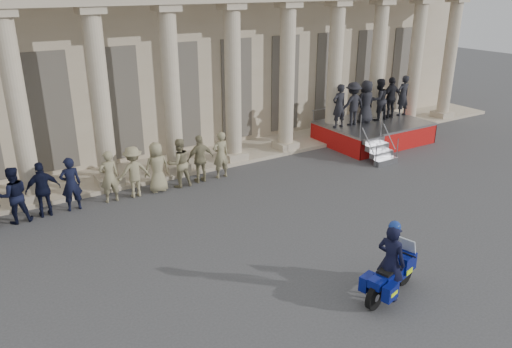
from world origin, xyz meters
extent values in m
plane|color=#3B3B3D|center=(0.00, 0.00, 0.00)|extent=(90.00, 90.00, 0.00)
cube|color=tan|center=(0.00, 15.00, 4.50)|extent=(40.00, 10.00, 9.00)
cube|color=tan|center=(0.00, 8.80, 0.07)|extent=(40.00, 2.60, 0.15)
cube|color=tan|center=(-3.90, 8.00, 0.30)|extent=(0.90, 0.90, 0.30)
cylinder|color=tan|center=(-3.90, 8.00, 3.25)|extent=(0.64, 0.64, 5.60)
cube|color=tan|center=(-3.90, 8.00, 6.17)|extent=(0.85, 0.85, 0.24)
cube|color=tan|center=(-1.30, 8.00, 0.30)|extent=(0.90, 0.90, 0.30)
cylinder|color=tan|center=(-1.30, 8.00, 3.25)|extent=(0.64, 0.64, 5.60)
cube|color=tan|center=(-1.30, 8.00, 6.17)|extent=(0.85, 0.85, 0.24)
cube|color=tan|center=(1.30, 8.00, 0.30)|extent=(0.90, 0.90, 0.30)
cylinder|color=tan|center=(1.30, 8.00, 3.25)|extent=(0.64, 0.64, 5.60)
cube|color=tan|center=(1.30, 8.00, 6.17)|extent=(0.85, 0.85, 0.24)
cube|color=tan|center=(3.90, 8.00, 0.30)|extent=(0.90, 0.90, 0.30)
cylinder|color=tan|center=(3.90, 8.00, 3.25)|extent=(0.64, 0.64, 5.60)
cube|color=tan|center=(3.90, 8.00, 6.17)|extent=(0.85, 0.85, 0.24)
cube|color=tan|center=(6.50, 8.00, 0.30)|extent=(0.90, 0.90, 0.30)
cylinder|color=tan|center=(6.50, 8.00, 3.25)|extent=(0.64, 0.64, 5.60)
cube|color=tan|center=(6.50, 8.00, 6.17)|extent=(0.85, 0.85, 0.24)
cube|color=tan|center=(9.10, 8.00, 0.30)|extent=(0.90, 0.90, 0.30)
cylinder|color=tan|center=(9.10, 8.00, 3.25)|extent=(0.64, 0.64, 5.60)
cube|color=tan|center=(9.10, 8.00, 6.17)|extent=(0.85, 0.85, 0.24)
cube|color=tan|center=(11.70, 8.00, 0.30)|extent=(0.90, 0.90, 0.30)
cylinder|color=tan|center=(11.70, 8.00, 3.25)|extent=(0.64, 0.64, 5.60)
cube|color=tan|center=(11.70, 8.00, 6.17)|extent=(0.85, 0.85, 0.24)
cube|color=tan|center=(14.30, 8.00, 0.30)|extent=(0.90, 0.90, 0.30)
cylinder|color=tan|center=(14.30, 8.00, 3.25)|extent=(0.64, 0.64, 5.60)
cube|color=tan|center=(14.30, 8.00, 6.17)|extent=(0.85, 0.85, 0.24)
cube|color=tan|center=(16.90, 8.00, 0.30)|extent=(0.90, 0.90, 0.30)
cylinder|color=tan|center=(16.90, 8.00, 3.25)|extent=(0.64, 0.64, 5.60)
cube|color=tan|center=(16.90, 8.00, 6.17)|extent=(0.85, 0.85, 0.24)
cube|color=black|center=(-2.60, 10.02, 2.55)|extent=(1.30, 0.12, 4.20)
cube|color=black|center=(0.00, 10.02, 2.55)|extent=(1.30, 0.12, 4.20)
cube|color=black|center=(2.60, 10.02, 2.55)|extent=(1.30, 0.12, 4.20)
cube|color=black|center=(5.20, 10.02, 2.55)|extent=(1.30, 0.12, 4.20)
cube|color=black|center=(7.80, 10.02, 2.55)|extent=(1.30, 0.12, 4.20)
cube|color=black|center=(10.40, 10.02, 2.55)|extent=(1.30, 0.12, 4.20)
cube|color=black|center=(13.00, 10.02, 2.55)|extent=(1.30, 0.12, 4.20)
cube|color=black|center=(15.60, 10.02, 2.55)|extent=(1.30, 0.12, 4.20)
imported|color=black|center=(-4.56, 6.76, 0.91)|extent=(0.88, 0.69, 1.81)
imported|color=black|center=(-3.72, 6.76, 0.91)|extent=(1.06, 0.44, 1.81)
imported|color=black|center=(-2.87, 6.76, 0.91)|extent=(0.66, 0.43, 1.81)
imported|color=gray|center=(-1.62, 6.76, 0.91)|extent=(0.66, 0.43, 1.81)
imported|color=gray|center=(-0.77, 6.76, 0.91)|extent=(1.17, 0.67, 1.81)
imported|color=gray|center=(0.08, 6.76, 0.91)|extent=(0.88, 0.58, 1.81)
imported|color=gray|center=(0.92, 6.76, 0.91)|extent=(0.88, 0.69, 1.81)
imported|color=gray|center=(1.77, 6.76, 0.91)|extent=(1.06, 0.44, 1.81)
imported|color=gray|center=(2.62, 6.76, 0.91)|extent=(0.66, 0.43, 1.81)
cube|color=gray|center=(10.79, 7.03, 0.90)|extent=(4.70, 3.36, 0.10)
cube|color=maroon|center=(10.79, 5.37, 0.43)|extent=(4.70, 0.04, 0.85)
cube|color=maroon|center=(8.46, 7.03, 0.43)|extent=(0.04, 3.36, 0.85)
cube|color=maroon|center=(13.12, 7.03, 0.43)|extent=(0.04, 3.36, 0.85)
cube|color=gray|center=(9.04, 4.45, 0.12)|extent=(1.10, 0.28, 0.24)
cube|color=gray|center=(9.04, 4.73, 0.36)|extent=(1.10, 0.28, 0.24)
cube|color=gray|center=(9.04, 5.01, 0.59)|extent=(1.10, 0.28, 0.24)
cube|color=gray|center=(9.04, 5.29, 0.83)|extent=(1.10, 0.28, 0.24)
cylinder|color=gray|center=(10.79, 8.66, 1.45)|extent=(4.70, 0.04, 0.04)
imported|color=black|center=(8.79, 7.23, 1.92)|extent=(0.70, 0.46, 1.93)
imported|color=black|center=(9.59, 7.23, 1.92)|extent=(1.25, 0.72, 1.93)
imported|color=black|center=(10.39, 7.23, 1.92)|extent=(0.94, 0.61, 1.93)
imported|color=black|center=(11.19, 7.23, 1.92)|extent=(0.94, 0.73, 1.93)
imported|color=black|center=(11.99, 7.23, 1.92)|extent=(1.13, 0.47, 1.93)
imported|color=black|center=(12.79, 7.23, 1.92)|extent=(0.70, 0.46, 1.93)
cylinder|color=black|center=(3.03, -2.01, 0.31)|extent=(0.63, 0.28, 0.61)
cylinder|color=black|center=(1.67, -2.36, 0.31)|extent=(0.63, 0.28, 0.61)
cube|color=navy|center=(2.39, -2.18, 0.58)|extent=(1.13, 0.64, 0.35)
cube|color=navy|center=(2.85, -2.06, 0.73)|extent=(0.62, 0.60, 0.42)
cube|color=silver|center=(2.85, -2.06, 0.51)|extent=(0.27, 0.32, 0.11)
cube|color=#B2BFCC|center=(3.00, -2.02, 1.04)|extent=(0.29, 0.46, 0.50)
cube|color=black|center=(2.21, -2.22, 0.76)|extent=(0.66, 0.46, 0.09)
cube|color=navy|center=(1.72, -2.35, 0.65)|extent=(0.39, 0.39, 0.20)
cube|color=navy|center=(1.88, -2.61, 0.51)|extent=(0.46, 0.30, 0.37)
cube|color=#C7F10C|center=(1.88, -2.61, 0.51)|extent=(0.33, 0.29, 0.09)
cube|color=navy|center=(1.74, -2.04, 0.51)|extent=(0.46, 0.30, 0.37)
cube|color=#C7F10C|center=(1.74, -2.04, 0.51)|extent=(0.33, 0.29, 0.09)
cylinder|color=silver|center=(1.89, -2.07, 0.28)|extent=(0.56, 0.23, 0.09)
cylinder|color=black|center=(2.85, -2.06, 0.95)|extent=(0.19, 0.64, 0.03)
imported|color=black|center=(2.26, -2.21, 0.96)|extent=(0.62, 0.79, 1.92)
sphere|color=navy|center=(2.26, -2.21, 1.87)|extent=(0.28, 0.28, 0.28)
camera|label=1|loc=(-5.70, -9.04, 7.01)|focal=35.00mm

